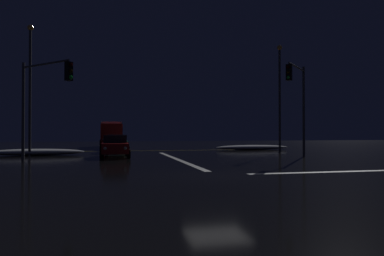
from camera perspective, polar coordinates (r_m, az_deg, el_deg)
The scene contains 13 objects.
ground at distance 14.81m, azimuth 3.96°, elevation -7.70°, with size 120.00×120.00×0.10m, color black.
stop_line_north at distance 23.64m, azimuth -2.44°, elevation -4.99°, with size 0.35×15.68×0.01m.
centre_line_ns at distance 35.09m, azimuth -5.85°, elevation -3.61°, with size 22.00×0.15×0.01m.
snow_bank_left_curb at distance 30.01m, azimuth -23.72°, elevation -3.55°, with size 7.22×1.50×0.50m.
snow_bank_right_curb at distance 37.10m, azimuth 9.65°, elevation -3.07°, with size 7.75×1.50×0.49m.
sedan_red at distance 26.12m, azimuth -12.21°, elevation -2.82°, with size 2.02×4.33×1.57m.
sedan_green at distance 32.06m, azimuth -11.89°, elevation -2.44°, with size 2.02×4.33×1.57m.
sedan_gray at distance 37.99m, azimuth -12.15°, elevation -2.18°, with size 2.02×4.33×1.57m.
box_truck at distance 44.91m, azimuth -12.73°, elevation -0.80°, with size 2.68×8.28×3.08m.
traffic_signal_ne at distance 26.03m, azimuth 16.59°, elevation 5.34°, with size 2.82×2.82×6.59m.
traffic_signal_nw at distance 22.78m, azimuth -22.87°, elevation 5.47°, with size 3.30×3.30×6.06m.
streetlamp_right_near at distance 32.42m, azimuth 13.84°, elevation 5.79°, with size 0.44×0.44×9.47m.
streetlamp_left_near at distance 29.66m, azimuth -24.47°, elevation 6.86°, with size 0.44×0.44×9.89m.
Camera 1 is at (-4.23, -14.08, 1.73)m, focal length 33.37 mm.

